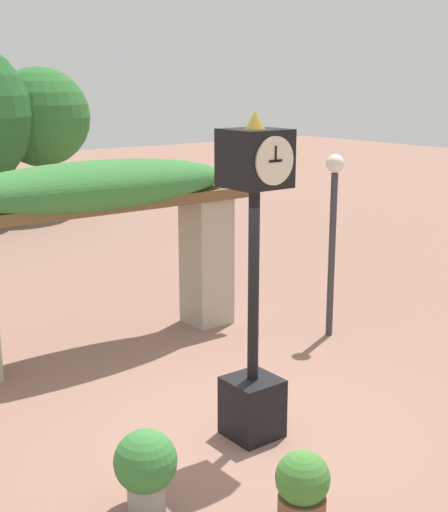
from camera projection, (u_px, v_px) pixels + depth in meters
ground_plane at (231, 427)px, 7.88m from camera, size 60.00×60.00×0.00m
pedestal_clock at (254, 282)px, 7.30m from camera, size 0.57×0.62×3.45m
pergola at (96, 215)px, 9.74m from camera, size 4.95×1.22×2.68m
potted_plant_near_left at (146, 466)px, 6.28m from camera, size 0.57×0.57×0.76m
potted_plant_near_right at (302, 491)px, 5.98m from camera, size 0.47×0.47×0.74m
lamp_post at (333, 216)px, 10.30m from camera, size 0.27×0.27×2.71m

